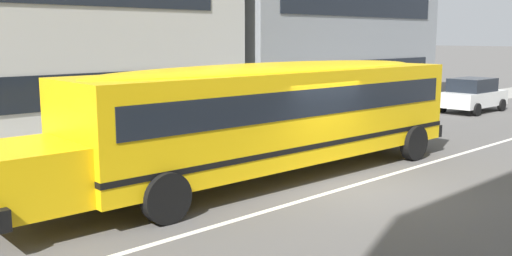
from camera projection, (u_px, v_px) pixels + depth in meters
ground_plane at (346, 188)px, 13.68m from camera, size 400.00×400.00×0.00m
sidewalk_far at (175, 146)px, 18.81m from camera, size 120.00×3.00×0.01m
lane_centreline at (346, 187)px, 13.68m from camera, size 110.00×0.16×0.01m
school_bus at (272, 110)px, 14.40m from camera, size 13.34×3.37×2.97m
parked_car_white_by_lamppost at (473, 95)px, 27.25m from camera, size 3.92×1.92×1.64m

